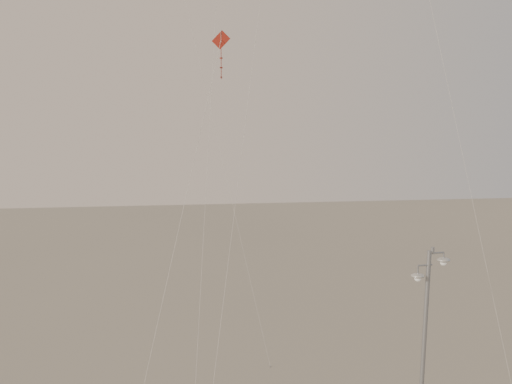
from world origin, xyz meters
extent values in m
cylinder|color=gray|center=(6.33, 4.20, 4.83)|extent=(0.43, 0.18, 9.67)
cylinder|color=gray|center=(6.58, 4.20, 9.72)|extent=(0.14, 0.14, 0.18)
cylinder|color=gray|center=(6.82, 4.25, 9.57)|extent=(0.50, 0.16, 0.07)
cylinder|color=gray|center=(7.07, 4.29, 9.42)|extent=(0.06, 0.06, 0.30)
ellipsoid|color=#B7B8B2|center=(7.07, 4.29, 9.27)|extent=(0.52, 0.52, 0.18)
cylinder|color=gray|center=(6.28, 4.16, 9.12)|extent=(0.60, 0.15, 0.07)
cylinder|color=gray|center=(5.98, 4.12, 8.92)|extent=(0.06, 0.06, 0.40)
ellipsoid|color=#B7B8B2|center=(5.98, 4.12, 8.72)|extent=(0.52, 0.52, 0.18)
cylinder|color=beige|center=(-0.09, 8.24, 15.14)|extent=(5.35, 12.00, 30.19)
cylinder|color=beige|center=(-1.21, 10.28, 19.28)|extent=(3.25, 10.61, 38.46)
cube|color=maroon|center=(-1.74, 1.93, 17.37)|extent=(0.59, 0.25, 0.60)
cylinder|color=maroon|center=(-1.73, 2.08, 16.61)|extent=(0.04, 0.16, 0.98)
cylinder|color=beige|center=(-3.84, 0.95, 8.71)|extent=(4.22, 1.97, 17.33)
cylinder|color=beige|center=(9.49, 7.66, 11.91)|extent=(2.72, 8.39, 23.72)
cylinder|color=beige|center=(-0.92, 20.64, 15.65)|extent=(6.63, 6.27, 31.21)
cylinder|color=gray|center=(2.39, 17.51, 0.05)|extent=(0.06, 0.06, 0.10)
camera|label=1|loc=(-3.83, -21.44, 15.60)|focal=50.00mm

